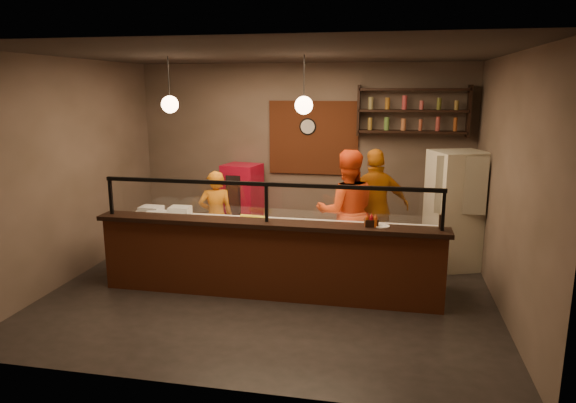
% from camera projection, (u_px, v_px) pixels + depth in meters
% --- Properties ---
extents(floor, '(6.00, 6.00, 0.00)m').
position_uv_depth(floor, '(272.00, 289.00, 7.25)').
color(floor, black).
rests_on(floor, ground).
extents(ceiling, '(6.00, 6.00, 0.00)m').
position_uv_depth(ceiling, '(271.00, 54.00, 6.55)').
color(ceiling, '#332C27').
rests_on(ceiling, wall_back).
extents(wall_back, '(6.00, 0.00, 6.00)m').
position_uv_depth(wall_back, '(303.00, 154.00, 9.30)').
color(wall_back, '#705D52').
rests_on(wall_back, floor).
extents(wall_left, '(0.00, 5.00, 5.00)m').
position_uv_depth(wall_left, '(71.00, 170.00, 7.47)').
color(wall_left, '#705D52').
rests_on(wall_left, floor).
extents(wall_right, '(0.00, 5.00, 5.00)m').
position_uv_depth(wall_right, '(508.00, 185.00, 6.34)').
color(wall_right, '#705D52').
rests_on(wall_right, floor).
extents(wall_front, '(6.00, 0.00, 6.00)m').
position_uv_depth(wall_front, '(208.00, 225.00, 4.51)').
color(wall_front, '#705D52').
rests_on(wall_front, floor).
extents(brick_patch, '(1.60, 0.04, 1.30)m').
position_uv_depth(brick_patch, '(313.00, 138.00, 9.16)').
color(brick_patch, brown).
rests_on(brick_patch, wall_back).
extents(service_counter, '(4.60, 0.25, 1.00)m').
position_uv_depth(service_counter, '(267.00, 262.00, 6.86)').
color(service_counter, brown).
rests_on(service_counter, floor).
extents(counter_ledge, '(4.70, 0.37, 0.06)m').
position_uv_depth(counter_ledge, '(267.00, 224.00, 6.74)').
color(counter_ledge, black).
rests_on(counter_ledge, service_counter).
extents(worktop_cabinet, '(4.60, 0.75, 0.85)m').
position_uv_depth(worktop_cabinet, '(275.00, 256.00, 7.35)').
color(worktop_cabinet, gray).
rests_on(worktop_cabinet, floor).
extents(worktop, '(4.60, 0.75, 0.05)m').
position_uv_depth(worktop, '(275.00, 225.00, 7.25)').
color(worktop, white).
rests_on(worktop, worktop_cabinet).
extents(sneeze_guard, '(4.50, 0.05, 0.52)m').
position_uv_depth(sneeze_guard, '(267.00, 199.00, 6.67)').
color(sneeze_guard, white).
rests_on(sneeze_guard, counter_ledge).
extents(wall_shelving, '(1.84, 0.28, 0.85)m').
position_uv_depth(wall_shelving, '(413.00, 111.00, 8.59)').
color(wall_shelving, black).
rests_on(wall_shelving, wall_back).
extents(wall_clock, '(0.30, 0.04, 0.30)m').
position_uv_depth(wall_clock, '(308.00, 127.00, 9.13)').
color(wall_clock, black).
rests_on(wall_clock, wall_back).
extents(pendant_left, '(0.24, 0.24, 0.77)m').
position_uv_depth(pendant_left, '(170.00, 104.00, 7.17)').
color(pendant_left, black).
rests_on(pendant_left, ceiling).
extents(pendant_right, '(0.24, 0.24, 0.77)m').
position_uv_depth(pendant_right, '(304.00, 105.00, 6.81)').
color(pendant_right, black).
rests_on(pendant_right, ceiling).
extents(cook_left, '(0.64, 0.54, 1.50)m').
position_uv_depth(cook_left, '(216.00, 217.00, 8.24)').
color(cook_left, orange).
rests_on(cook_left, floor).
extents(cook_mid, '(1.06, 0.91, 1.89)m').
position_uv_depth(cook_mid, '(346.00, 212.00, 7.73)').
color(cook_mid, '#ED4816').
rests_on(cook_mid, floor).
extents(cook_right, '(1.18, 0.81, 1.87)m').
position_uv_depth(cook_right, '(375.00, 208.00, 8.03)').
color(cook_right, '#C96F12').
rests_on(cook_right, floor).
extents(fridge, '(0.97, 0.95, 1.84)m').
position_uv_depth(fridge, '(456.00, 210.00, 7.96)').
color(fridge, beige).
rests_on(fridge, floor).
extents(red_cooler, '(0.71, 0.67, 1.43)m').
position_uv_depth(red_cooler, '(243.00, 203.00, 9.35)').
color(red_cooler, '#AF0B27').
rests_on(red_cooler, floor).
extents(pizza_dough, '(0.54, 0.54, 0.01)m').
position_uv_depth(pizza_dough, '(354.00, 228.00, 7.02)').
color(pizza_dough, beige).
rests_on(pizza_dough, worktop).
extents(prep_tub_a, '(0.31, 0.25, 0.15)m').
position_uv_depth(prep_tub_a, '(180.00, 212.00, 7.64)').
color(prep_tub_a, white).
rests_on(prep_tub_a, worktop).
extents(prep_tub_b, '(0.32, 0.26, 0.16)m').
position_uv_depth(prep_tub_b, '(151.00, 211.00, 7.64)').
color(prep_tub_b, white).
rests_on(prep_tub_b, worktop).
extents(prep_tub_c, '(0.35, 0.32, 0.15)m').
position_uv_depth(prep_tub_c, '(156.00, 217.00, 7.32)').
color(prep_tub_c, white).
rests_on(prep_tub_c, worktop).
extents(rolling_pin, '(0.37, 0.10, 0.06)m').
position_uv_depth(rolling_pin, '(253.00, 217.00, 7.49)').
color(rolling_pin, yellow).
rests_on(rolling_pin, worktop).
extents(condiment_caddy, '(0.18, 0.15, 0.09)m').
position_uv_depth(condiment_caddy, '(371.00, 223.00, 6.51)').
color(condiment_caddy, black).
rests_on(condiment_caddy, counter_ledge).
extents(pepper_mill, '(0.04, 0.04, 0.18)m').
position_uv_depth(pepper_mill, '(440.00, 222.00, 6.36)').
color(pepper_mill, black).
rests_on(pepper_mill, counter_ledge).
extents(small_plate, '(0.22, 0.22, 0.01)m').
position_uv_depth(small_plate, '(382.00, 226.00, 6.49)').
color(small_plate, white).
rests_on(small_plate, counter_ledge).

